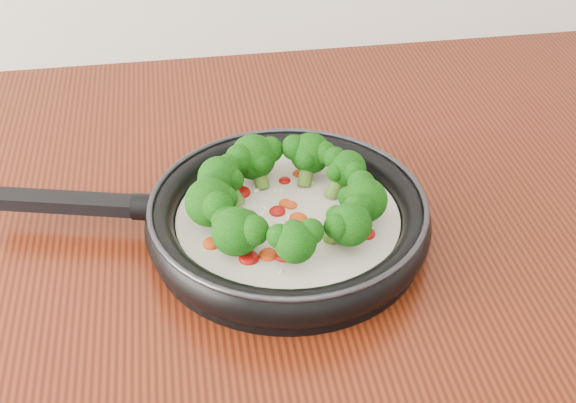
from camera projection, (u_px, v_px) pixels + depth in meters
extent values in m
cylinder|color=black|center=(288.00, 235.00, 0.82)|extent=(0.35, 0.35, 0.01)
torus|color=black|center=(288.00, 218.00, 0.81)|extent=(0.36, 0.36, 0.03)
torus|color=#2D2D33|center=(288.00, 203.00, 0.79)|extent=(0.35, 0.35, 0.01)
cube|color=black|center=(75.00, 203.00, 0.82)|extent=(0.18, 0.07, 0.01)
cylinder|color=black|center=(146.00, 207.00, 0.81)|extent=(0.03, 0.04, 0.03)
cylinder|color=beige|center=(288.00, 223.00, 0.81)|extent=(0.29, 0.29, 0.02)
ellipsoid|color=#A00A07|center=(233.00, 196.00, 0.83)|extent=(0.02, 0.02, 0.01)
ellipsoid|color=#A00A07|center=(335.00, 194.00, 0.83)|extent=(0.02, 0.02, 0.01)
ellipsoid|color=red|center=(268.00, 255.00, 0.75)|extent=(0.03, 0.03, 0.01)
ellipsoid|color=#A00A07|center=(212.00, 191.00, 0.84)|extent=(0.02, 0.02, 0.01)
ellipsoid|color=#A00A07|center=(284.00, 255.00, 0.75)|extent=(0.03, 0.03, 0.01)
ellipsoid|color=red|center=(291.00, 205.00, 0.82)|extent=(0.02, 0.02, 0.01)
ellipsoid|color=#A00A07|center=(205.00, 201.00, 0.82)|extent=(0.02, 0.02, 0.01)
ellipsoid|color=#A00A07|center=(277.00, 211.00, 0.81)|extent=(0.02, 0.02, 0.01)
ellipsoid|color=red|center=(285.00, 203.00, 0.82)|extent=(0.02, 0.02, 0.01)
ellipsoid|color=#A00A07|center=(243.00, 231.00, 0.78)|extent=(0.01, 0.01, 0.01)
ellipsoid|color=#A00A07|center=(241.00, 192.00, 0.84)|extent=(0.03, 0.03, 0.01)
ellipsoid|color=red|center=(298.00, 219.00, 0.80)|extent=(0.03, 0.03, 0.01)
ellipsoid|color=#A00A07|center=(366.00, 234.00, 0.78)|extent=(0.03, 0.03, 0.01)
ellipsoid|color=#A00A07|center=(249.00, 258.00, 0.75)|extent=(0.03, 0.03, 0.01)
ellipsoid|color=red|center=(298.00, 174.00, 0.86)|extent=(0.01, 0.01, 0.01)
ellipsoid|color=#A00A07|center=(285.00, 181.00, 0.85)|extent=(0.02, 0.02, 0.01)
ellipsoid|color=#A00A07|center=(345.00, 219.00, 0.80)|extent=(0.02, 0.02, 0.01)
ellipsoid|color=red|center=(212.00, 244.00, 0.77)|extent=(0.03, 0.03, 0.01)
ellipsoid|color=white|center=(256.00, 191.00, 0.84)|extent=(0.01, 0.01, 0.00)
ellipsoid|color=white|center=(277.00, 231.00, 0.78)|extent=(0.01, 0.01, 0.00)
ellipsoid|color=white|center=(358.00, 231.00, 0.78)|extent=(0.01, 0.01, 0.00)
ellipsoid|color=white|center=(272.00, 238.00, 0.77)|extent=(0.01, 0.01, 0.00)
ellipsoid|color=white|center=(368.00, 230.00, 0.78)|extent=(0.01, 0.01, 0.00)
ellipsoid|color=white|center=(322.00, 231.00, 0.78)|extent=(0.01, 0.01, 0.00)
ellipsoid|color=white|center=(222.00, 225.00, 0.79)|extent=(0.01, 0.01, 0.00)
ellipsoid|color=white|center=(351.00, 193.00, 0.83)|extent=(0.01, 0.01, 0.00)
ellipsoid|color=white|center=(281.00, 190.00, 0.84)|extent=(0.01, 0.01, 0.00)
ellipsoid|color=white|center=(239.00, 246.00, 0.76)|extent=(0.01, 0.01, 0.00)
ellipsoid|color=white|center=(200.00, 203.00, 0.82)|extent=(0.01, 0.01, 0.00)
ellipsoid|color=white|center=(304.00, 220.00, 0.80)|extent=(0.01, 0.01, 0.00)
ellipsoid|color=white|center=(217.00, 186.00, 0.85)|extent=(0.01, 0.01, 0.00)
ellipsoid|color=white|center=(288.00, 219.00, 0.80)|extent=(0.01, 0.01, 0.00)
ellipsoid|color=white|center=(350.00, 206.00, 0.81)|extent=(0.01, 0.01, 0.00)
ellipsoid|color=white|center=(275.00, 191.00, 0.84)|extent=(0.01, 0.01, 0.00)
ellipsoid|color=white|center=(273.00, 238.00, 0.77)|extent=(0.01, 0.01, 0.00)
ellipsoid|color=white|center=(262.00, 214.00, 0.81)|extent=(0.01, 0.01, 0.00)
ellipsoid|color=white|center=(289.00, 216.00, 0.80)|extent=(0.01, 0.01, 0.00)
ellipsoid|color=white|center=(264.00, 208.00, 0.81)|extent=(0.00, 0.01, 0.00)
ellipsoid|color=white|center=(312.00, 183.00, 0.85)|extent=(0.01, 0.01, 0.00)
ellipsoid|color=white|center=(281.00, 273.00, 0.73)|extent=(0.01, 0.01, 0.00)
cylinder|color=olive|center=(350.00, 211.00, 0.79)|extent=(0.03, 0.02, 0.03)
sphere|color=black|center=(365.00, 200.00, 0.78)|extent=(0.06, 0.06, 0.05)
sphere|color=black|center=(361.00, 184.00, 0.79)|extent=(0.03, 0.03, 0.03)
sphere|color=black|center=(361.00, 205.00, 0.76)|extent=(0.03, 0.03, 0.03)
sphere|color=black|center=(349.00, 197.00, 0.78)|extent=(0.03, 0.03, 0.02)
cylinder|color=olive|center=(336.00, 185.00, 0.83)|extent=(0.03, 0.03, 0.03)
sphere|color=black|center=(348.00, 169.00, 0.82)|extent=(0.05, 0.05, 0.04)
sphere|color=black|center=(335.00, 158.00, 0.83)|extent=(0.03, 0.03, 0.03)
sphere|color=black|center=(354.00, 172.00, 0.81)|extent=(0.03, 0.03, 0.02)
sphere|color=black|center=(336.00, 173.00, 0.81)|extent=(0.02, 0.02, 0.02)
cylinder|color=olive|center=(306.00, 173.00, 0.84)|extent=(0.03, 0.03, 0.03)
sphere|color=black|center=(310.00, 153.00, 0.85)|extent=(0.06, 0.06, 0.05)
sphere|color=black|center=(294.00, 147.00, 0.84)|extent=(0.03, 0.03, 0.03)
sphere|color=black|center=(324.00, 153.00, 0.84)|extent=(0.03, 0.03, 0.03)
sphere|color=black|center=(306.00, 160.00, 0.83)|extent=(0.03, 0.03, 0.02)
cylinder|color=olive|center=(260.00, 175.00, 0.84)|extent=(0.02, 0.03, 0.03)
sphere|color=black|center=(253.00, 157.00, 0.84)|extent=(0.06, 0.06, 0.05)
sphere|color=black|center=(240.00, 158.00, 0.83)|extent=(0.04, 0.04, 0.03)
sphere|color=black|center=(270.00, 150.00, 0.84)|extent=(0.04, 0.04, 0.03)
sphere|color=black|center=(260.00, 163.00, 0.83)|extent=(0.03, 0.03, 0.03)
cylinder|color=olive|center=(232.00, 193.00, 0.82)|extent=(0.03, 0.03, 0.03)
sphere|color=black|center=(219.00, 178.00, 0.81)|extent=(0.06, 0.06, 0.05)
sphere|color=black|center=(216.00, 182.00, 0.79)|extent=(0.04, 0.04, 0.03)
sphere|color=black|center=(229.00, 166.00, 0.82)|extent=(0.03, 0.03, 0.03)
sphere|color=black|center=(233.00, 180.00, 0.80)|extent=(0.03, 0.03, 0.02)
cylinder|color=olive|center=(226.00, 214.00, 0.78)|extent=(0.03, 0.02, 0.04)
sphere|color=black|center=(209.00, 202.00, 0.77)|extent=(0.06, 0.06, 0.05)
sphere|color=black|center=(218.00, 207.00, 0.75)|extent=(0.04, 0.04, 0.03)
sphere|color=black|center=(210.00, 187.00, 0.78)|extent=(0.04, 0.04, 0.03)
sphere|color=black|center=(226.00, 198.00, 0.77)|extent=(0.03, 0.03, 0.03)
cylinder|color=olive|center=(247.00, 237.00, 0.76)|extent=(0.03, 0.03, 0.03)
sphere|color=black|center=(236.00, 232.00, 0.74)|extent=(0.06, 0.06, 0.05)
sphere|color=black|center=(254.00, 230.00, 0.73)|extent=(0.04, 0.04, 0.03)
sphere|color=black|center=(225.00, 218.00, 0.75)|extent=(0.03, 0.03, 0.03)
sphere|color=black|center=(248.00, 222.00, 0.75)|extent=(0.03, 0.03, 0.02)
cylinder|color=olive|center=(294.00, 246.00, 0.74)|extent=(0.02, 0.03, 0.04)
sphere|color=black|center=(295.00, 242.00, 0.72)|extent=(0.05, 0.05, 0.04)
sphere|color=black|center=(311.00, 232.00, 0.72)|extent=(0.03, 0.03, 0.03)
sphere|color=black|center=(279.00, 236.00, 0.72)|extent=(0.03, 0.03, 0.02)
sphere|color=black|center=(294.00, 230.00, 0.73)|extent=(0.02, 0.02, 0.02)
cylinder|color=olive|center=(337.00, 232.00, 0.76)|extent=(0.03, 0.03, 0.04)
sphere|color=black|center=(350.00, 224.00, 0.74)|extent=(0.05, 0.05, 0.04)
sphere|color=black|center=(356.00, 209.00, 0.75)|extent=(0.03, 0.03, 0.03)
sphere|color=black|center=(336.00, 226.00, 0.73)|extent=(0.03, 0.03, 0.03)
sphere|color=black|center=(337.00, 216.00, 0.75)|extent=(0.03, 0.03, 0.02)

